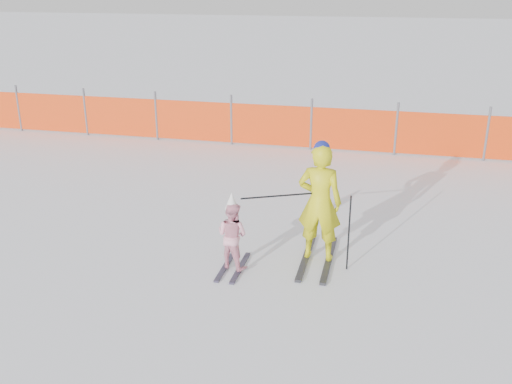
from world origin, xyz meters
TOP-DOWN VIEW (x-y plane):
  - ground at (0.00, 0.00)m, footprint 120.00×120.00m
  - adult at (0.93, 0.52)m, footprint 0.66×1.51m
  - child at (-0.22, -0.02)m, footprint 0.57×0.94m
  - ski_poles at (0.89, 0.29)m, footprint 1.51×0.46m
  - safety_fence at (-2.43, 6.32)m, footprint 15.30×0.06m

SIDE VIEW (x-z plane):
  - ground at x=0.00m, z-range 0.00..0.00m
  - child at x=-0.22m, z-range -0.05..1.11m
  - safety_fence at x=-2.43m, z-range -0.07..1.18m
  - ski_poles at x=0.89m, z-range 0.24..1.36m
  - adult at x=0.93m, z-range 0.00..1.82m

